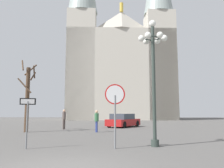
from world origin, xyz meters
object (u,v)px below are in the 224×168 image
object	(u,v)px
cathedral	(120,53)
street_lamp	(153,65)
bare_tree	(27,96)
parked_car_near_red	(123,121)
pedestrian_walking	(64,117)
one_way_arrow_sign	(27,116)
stop_sign	(115,102)
pedestrian_standing	(97,119)

from	to	relation	value
cathedral	street_lamp	distance (m)	37.57
cathedral	street_lamp	bearing A→B (deg)	-86.50
bare_tree	parked_car_near_red	size ratio (longest dim) A/B	1.26
street_lamp	bare_tree	distance (m)	11.22
bare_tree	cathedral	bearing A→B (deg)	77.31
cathedral	pedestrian_walking	world-z (taller)	cathedral
one_way_arrow_sign	parked_car_near_red	xyz separation A→B (m)	(3.89, 14.32, -0.74)
stop_sign	street_lamp	distance (m)	2.55
cathedral	pedestrian_standing	xyz separation A→B (m)	(-1.27, -28.97, -12.52)
stop_sign	one_way_arrow_sign	xyz separation A→B (m)	(-3.68, -0.28, -0.55)
one_way_arrow_sign	pedestrian_walking	bearing A→B (deg)	96.82
street_lamp	pedestrian_standing	size ratio (longest dim) A/B	3.53
bare_tree	parked_car_near_red	world-z (taller)	bare_tree
pedestrian_walking	pedestrian_standing	distance (m)	4.21
stop_sign	parked_car_near_red	world-z (taller)	stop_sign
street_lamp	stop_sign	bearing A→B (deg)	-158.30
cathedral	bare_tree	size ratio (longest dim) A/B	7.26
parked_car_near_red	pedestrian_walking	distance (m)	6.24
pedestrian_walking	pedestrian_standing	size ratio (longest dim) A/B	1.06
stop_sign	bare_tree	xyz separation A→B (m)	(-7.08, 7.57, 0.81)
stop_sign	parked_car_near_red	size ratio (longest dim) A/B	0.61
cathedral	pedestrian_walking	size ratio (longest dim) A/B	23.25
parked_car_near_red	stop_sign	bearing A→B (deg)	-90.85
parked_car_near_red	pedestrian_standing	bearing A→B (deg)	-107.74
street_lamp	parked_car_near_red	xyz separation A→B (m)	(-1.53, 13.35, -3.02)
parked_car_near_red	one_way_arrow_sign	bearing A→B (deg)	-105.20
stop_sign	one_way_arrow_sign	world-z (taller)	stop_sign
stop_sign	one_way_arrow_sign	bearing A→B (deg)	-175.68
stop_sign	pedestrian_standing	world-z (taller)	stop_sign
stop_sign	street_lamp	size ratio (longest dim) A/B	0.47
cathedral	pedestrian_standing	bearing A→B (deg)	-92.52
one_way_arrow_sign	bare_tree	size ratio (longest dim) A/B	0.38
cathedral	pedestrian_standing	distance (m)	31.58
one_way_arrow_sign	street_lamp	xyz separation A→B (m)	(5.42, 0.97, 2.29)
pedestrian_walking	pedestrian_standing	bearing A→B (deg)	-39.90
bare_tree	one_way_arrow_sign	bearing A→B (deg)	-66.60
one_way_arrow_sign	pedestrian_standing	xyz separation A→B (m)	(1.93, 8.19, -0.38)
one_way_arrow_sign	pedestrian_standing	distance (m)	8.42
stop_sign	pedestrian_walking	size ratio (longest dim) A/B	1.55
one_way_arrow_sign	street_lamp	distance (m)	5.96
street_lamp	parked_car_near_red	bearing A→B (deg)	96.54
bare_tree	pedestrian_walking	size ratio (longest dim) A/B	3.20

